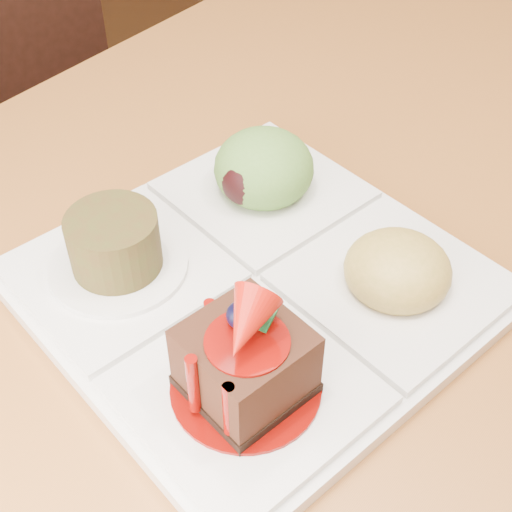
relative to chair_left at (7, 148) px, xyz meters
The scene contains 2 objects.
chair_left is the anchor object (origin of this frame).
sampler_plate 0.65m from the chair_left, 14.80° to the right, with size 0.32×0.32×0.11m.
Camera 1 is at (0.06, -0.47, 1.12)m, focal length 50.00 mm.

